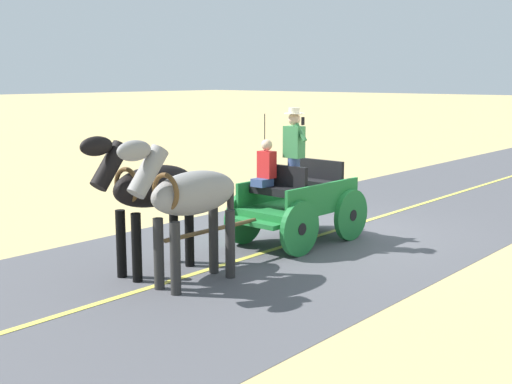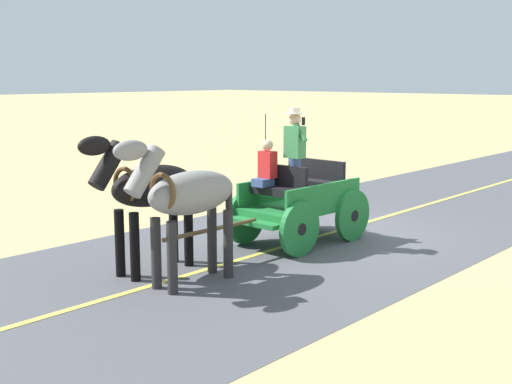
# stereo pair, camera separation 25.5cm
# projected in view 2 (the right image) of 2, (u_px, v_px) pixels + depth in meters

# --- Properties ---
(ground_plane) EXTENTS (200.00, 200.00, 0.00)m
(ground_plane) POSITION_uv_depth(u_px,v_px,m) (331.00, 233.00, 13.10)
(ground_plane) COLOR tan
(road_surface) EXTENTS (6.11, 160.00, 0.01)m
(road_surface) POSITION_uv_depth(u_px,v_px,m) (331.00, 233.00, 13.10)
(road_surface) COLOR #4C4C51
(road_surface) RESTS_ON ground
(road_centre_stripe) EXTENTS (0.12, 160.00, 0.00)m
(road_centre_stripe) POSITION_uv_depth(u_px,v_px,m) (331.00, 233.00, 13.10)
(road_centre_stripe) COLOR #DBCC4C
(road_centre_stripe) RESTS_ON road_surface
(horse_drawn_carriage) EXTENTS (1.46, 4.51, 2.50)m
(horse_drawn_carriage) POSITION_uv_depth(u_px,v_px,m) (297.00, 200.00, 12.20)
(horse_drawn_carriage) COLOR #1E7233
(horse_drawn_carriage) RESTS_ON ground
(horse_near_side) EXTENTS (0.61, 2.13, 2.21)m
(horse_near_side) POSITION_uv_depth(u_px,v_px,m) (186.00, 197.00, 9.65)
(horse_near_side) COLOR gray
(horse_near_side) RESTS_ON ground
(horse_off_side) EXTENTS (0.58, 2.13, 2.21)m
(horse_off_side) POSITION_uv_depth(u_px,v_px,m) (148.00, 189.00, 10.26)
(horse_off_side) COLOR black
(horse_off_side) RESTS_ON ground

